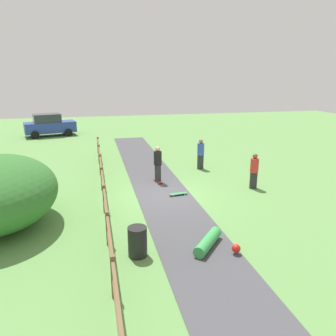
{
  "coord_description": "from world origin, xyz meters",
  "views": [
    {
      "loc": [
        -2.85,
        -13.2,
        5.09
      ],
      "look_at": [
        0.38,
        0.81,
        1.0
      ],
      "focal_mm": 34.86,
      "sensor_mm": 36.0,
      "label": 1
    }
  ],
  "objects_px": {
    "skater_fallen": "(210,242)",
    "parked_car_blue": "(49,125)",
    "trash_bin": "(137,242)",
    "bystander_blue": "(201,153)",
    "skater_riding": "(158,162)",
    "skateboard_loose": "(178,194)",
    "bystander_red": "(254,169)"
  },
  "relations": [
    {
      "from": "skater_fallen",
      "to": "parked_car_blue",
      "type": "bearing_deg",
      "value": 108.02
    },
    {
      "from": "trash_bin",
      "to": "skater_fallen",
      "type": "relative_size",
      "value": 0.63
    },
    {
      "from": "bystander_blue",
      "to": "bystander_red",
      "type": "relative_size",
      "value": 1.03
    },
    {
      "from": "skater_riding",
      "to": "bystander_blue",
      "type": "xyz_separation_m",
      "value": [
        2.81,
        1.87,
        -0.08
      ]
    },
    {
      "from": "skater_riding",
      "to": "bystander_red",
      "type": "distance_m",
      "value": 4.56
    },
    {
      "from": "trash_bin",
      "to": "bystander_red",
      "type": "height_order",
      "value": "bystander_red"
    },
    {
      "from": "skater_riding",
      "to": "skateboard_loose",
      "type": "distance_m",
      "value": 2.26
    },
    {
      "from": "skateboard_loose",
      "to": "parked_car_blue",
      "type": "distance_m",
      "value": 18.26
    },
    {
      "from": "trash_bin",
      "to": "skateboard_loose",
      "type": "relative_size",
      "value": 1.1
    },
    {
      "from": "skateboard_loose",
      "to": "bystander_red",
      "type": "xyz_separation_m",
      "value": [
        3.67,
        0.18,
        0.82
      ]
    },
    {
      "from": "skater_fallen",
      "to": "parked_car_blue",
      "type": "xyz_separation_m",
      "value": [
        -6.96,
        21.38,
        0.76
      ]
    },
    {
      "from": "trash_bin",
      "to": "bystander_blue",
      "type": "bearing_deg",
      "value": 60.65
    },
    {
      "from": "bystander_blue",
      "to": "skater_riding",
      "type": "bearing_deg",
      "value": -146.41
    },
    {
      "from": "trash_bin",
      "to": "bystander_blue",
      "type": "relative_size",
      "value": 0.52
    },
    {
      "from": "skateboard_loose",
      "to": "bystander_blue",
      "type": "xyz_separation_m",
      "value": [
        2.3,
        3.86,
        0.86
      ]
    },
    {
      "from": "skateboard_loose",
      "to": "bystander_red",
      "type": "relative_size",
      "value": 0.49
    },
    {
      "from": "skater_riding",
      "to": "trash_bin",
      "type": "bearing_deg",
      "value": -106.27
    },
    {
      "from": "skater_fallen",
      "to": "parked_car_blue",
      "type": "relative_size",
      "value": 0.32
    },
    {
      "from": "trash_bin",
      "to": "skater_riding",
      "type": "height_order",
      "value": "skater_riding"
    },
    {
      "from": "bystander_blue",
      "to": "bystander_red",
      "type": "bearing_deg",
      "value": -69.63
    },
    {
      "from": "skater_fallen",
      "to": "bystander_red",
      "type": "height_order",
      "value": "bystander_red"
    },
    {
      "from": "skater_fallen",
      "to": "parked_car_blue",
      "type": "distance_m",
      "value": 22.49
    },
    {
      "from": "skater_riding",
      "to": "skateboard_loose",
      "type": "height_order",
      "value": "skater_riding"
    },
    {
      "from": "skater_riding",
      "to": "parked_car_blue",
      "type": "bearing_deg",
      "value": 114.22
    },
    {
      "from": "bystander_blue",
      "to": "bystander_red",
      "type": "height_order",
      "value": "bystander_blue"
    },
    {
      "from": "skateboard_loose",
      "to": "bystander_red",
      "type": "distance_m",
      "value": 3.76
    },
    {
      "from": "skater_fallen",
      "to": "bystander_red",
      "type": "bearing_deg",
      "value": 51.03
    },
    {
      "from": "bystander_blue",
      "to": "bystander_red",
      "type": "xyz_separation_m",
      "value": [
        1.37,
        -3.68,
        -0.03
      ]
    },
    {
      "from": "skater_fallen",
      "to": "skateboard_loose",
      "type": "relative_size",
      "value": 1.74
    },
    {
      "from": "skater_riding",
      "to": "parked_car_blue",
      "type": "distance_m",
      "value": 16.21
    },
    {
      "from": "trash_bin",
      "to": "skateboard_loose",
      "type": "xyz_separation_m",
      "value": [
        2.41,
        4.52,
        -0.36
      ]
    },
    {
      "from": "trash_bin",
      "to": "skater_riding",
      "type": "bearing_deg",
      "value": 73.73
    }
  ]
}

